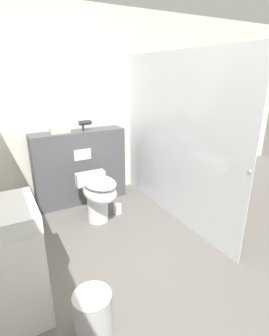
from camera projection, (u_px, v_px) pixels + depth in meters
ground_plane at (182, 307)px, 2.02m from camera, size 12.00×12.00×0.00m
wall_back at (78, 108)px, 3.48m from camera, size 8.00×0.06×2.50m
partition_panel at (80, 167)px, 3.53m from camera, size 1.21×0.30×0.99m
shower_glass at (174, 140)px, 3.02m from camera, size 0.04×2.15×1.92m
toilet at (98, 194)px, 3.05m from camera, size 0.36×0.62×0.56m
sink_vanity at (5, 266)px, 1.79m from camera, size 0.50×0.50×1.03m
hair_drier at (86, 123)px, 3.35m from camera, size 0.18×0.06×0.14m
folded_towel at (60, 130)px, 3.28m from camera, size 0.24×0.16×0.07m
spare_toilet_roll at (118, 209)px, 3.35m from camera, size 0.10×0.10×0.12m
waste_bin at (93, 314)px, 1.77m from camera, size 0.26×0.26×0.33m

